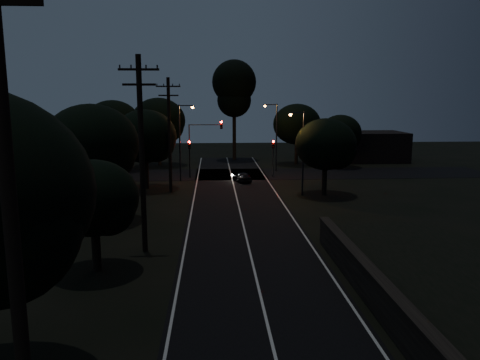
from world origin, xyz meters
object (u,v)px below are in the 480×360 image
utility_pole_near (11,225)px  streetlight_c (301,147)px  utility_pole_mid (142,152)px  signal_right (273,152)px  tall_pine (234,88)px  signal_left (190,152)px  streetlight_b (275,133)px  car (242,177)px  signal_mast (205,138)px  utility_pole_far (169,133)px  streetlight_a (181,137)px

utility_pole_near → streetlight_c: bearing=69.7°
utility_pole_mid → signal_right: size_ratio=2.68×
utility_pole_near → tall_pine: size_ratio=0.86×
signal_left → streetlight_b: size_ratio=0.51×
signal_left → car: signal_left is taller
signal_left → signal_mast: 2.26m
utility_pole_far → streetlight_a: size_ratio=1.31×
utility_pole_mid → signal_left: bearing=86.8°
streetlight_b → car: size_ratio=2.61×
car → utility_pole_mid: bearing=55.6°
streetlight_b → car: 9.21m
signal_right → utility_pole_near: bearing=-104.2°
utility_pole_far → utility_pole_mid: bearing=-90.0°
signal_mast → car: size_ratio=2.04×
streetlight_b → streetlight_a: bearing=-150.5°
utility_pole_far → streetlight_b: bearing=46.7°
signal_mast → car: 6.23m
utility_pole_far → tall_pine: bearing=73.1°
utility_pole_near → utility_pole_far: bearing=90.0°
utility_pole_near → utility_pole_far: size_ratio=1.14×
signal_right → streetlight_a: size_ratio=0.51×
tall_pine → streetlight_b: (4.31, -11.00, -5.39)m
utility_pole_far → signal_left: utility_pole_far is taller
car → streetlight_c: bearing=107.9°
streetlight_b → car: streetlight_b is taller
utility_pole_near → signal_left: size_ratio=2.93×
signal_left → signal_right: 9.20m
utility_pole_mid → streetlight_c: utility_pole_mid is taller
tall_pine → streetlight_a: bearing=-110.4°
utility_pole_mid → streetlight_b: bearing=68.7°
streetlight_c → car: bearing=124.8°
utility_pole_mid → signal_left: (1.40, 24.99, -2.90)m
signal_mast → streetlight_a: bearing=-140.2°
car → utility_pole_near: bearing=63.0°
tall_pine → signal_left: tall_pine is taller
signal_right → utility_pole_mid: bearing=-113.0°
utility_pole_mid → utility_pole_far: bearing=90.0°
utility_pole_mid → streetlight_b: size_ratio=1.38×
car → signal_right: bearing=-157.1°
utility_pole_far → signal_left: (1.40, 7.99, -2.65)m
streetlight_b → tall_pine: bearing=111.4°
utility_pole_near → signal_mast: (3.09, 41.99, -1.91)m
utility_pole_mid → signal_right: 27.30m
signal_mast → streetlight_b: streetlight_b is taller
utility_pole_near → car: 40.01m
utility_pole_mid → tall_pine: (7.00, 40.00, 4.28)m
utility_pole_mid → signal_left: utility_pole_mid is taller
signal_right → streetlight_c: bearing=-83.0°
streetlight_c → streetlight_a: bearing=144.3°
utility_pole_mid → car: (6.98, 21.98, -5.22)m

